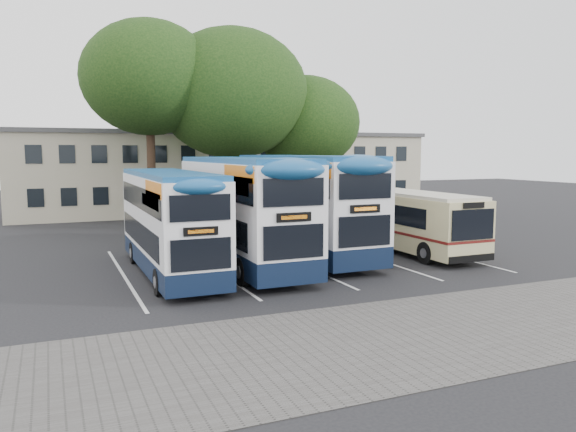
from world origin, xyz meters
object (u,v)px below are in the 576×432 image
at_px(tree_left, 149,78).
at_px(bus_dd_left, 170,218).
at_px(lamp_post, 333,146).
at_px(tree_mid, 232,94).
at_px(bus_single, 403,217).
at_px(tree_right, 305,123).
at_px(bus_dd_mid, 241,206).
at_px(bus_dd_right, 303,200).

xyz_separation_m(tree_left, bus_dd_left, (-1.57, -13.15, -6.82)).
height_order(lamp_post, tree_left, tree_left).
bearing_deg(tree_mid, bus_single, -69.19).
distance_m(tree_mid, tree_right, 5.51).
distance_m(tree_right, bus_single, 13.40).
xyz_separation_m(lamp_post, bus_dd_mid, (-12.00, -14.83, -2.65)).
bearing_deg(tree_mid, bus_dd_left, -117.04).
relative_size(bus_dd_right, bus_single, 1.14).
relative_size(bus_dd_left, bus_dd_right, 0.87).
distance_m(lamp_post, bus_dd_right, 16.42).
relative_size(tree_right, bus_dd_mid, 0.92).
distance_m(lamp_post, bus_dd_left, 21.72).
bearing_deg(bus_dd_right, tree_mid, 88.44).
height_order(tree_mid, tree_right, tree_mid).
distance_m(bus_dd_mid, bus_dd_right, 3.48).
height_order(tree_mid, bus_dd_mid, tree_mid).
xyz_separation_m(tree_mid, bus_dd_right, (-0.31, -11.29, -5.79)).
relative_size(bus_dd_mid, bus_dd_right, 0.98).
xyz_separation_m(bus_dd_left, bus_single, (11.20, 0.98, -0.56)).
relative_size(lamp_post, tree_mid, 0.74).
bearing_deg(bus_dd_right, bus_dd_left, -164.84).
xyz_separation_m(tree_right, bus_dd_right, (-5.54, -11.68, -4.13)).
bearing_deg(bus_single, bus_dd_left, -174.99).
bearing_deg(bus_dd_mid, bus_dd_right, 19.38).
relative_size(tree_left, bus_single, 1.31).
bearing_deg(tree_right, bus_dd_left, -131.55).
relative_size(tree_left, tree_right, 1.27).
relative_size(tree_right, bus_dd_left, 1.04).
relative_size(bus_dd_left, bus_dd_mid, 0.89).
bearing_deg(lamp_post, tree_mid, -164.17).
bearing_deg(bus_dd_mid, lamp_post, 51.01).
bearing_deg(tree_left, bus_single, -51.63).
bearing_deg(bus_dd_mid, tree_mid, 73.89).
height_order(bus_dd_left, bus_dd_mid, bus_dd_mid).
bearing_deg(tree_left, tree_mid, -1.64).
relative_size(tree_mid, bus_dd_mid, 1.16).
relative_size(bus_dd_mid, bus_single, 1.12).
bearing_deg(tree_mid, bus_dd_right, -91.56).
height_order(tree_left, bus_dd_right, tree_left).
distance_m(tree_right, bus_dd_right, 13.57).
height_order(bus_dd_mid, bus_dd_right, bus_dd_right).
xyz_separation_m(bus_dd_mid, bus_dd_right, (3.29, 1.16, 0.04)).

